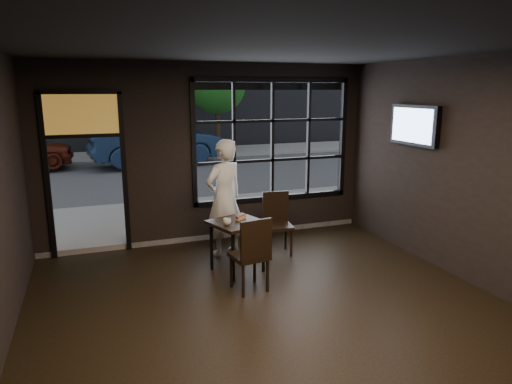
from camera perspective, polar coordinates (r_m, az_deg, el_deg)
name	(u,v)px	position (r m, az deg, el deg)	size (l,w,h in m)	color
floor	(289,331)	(5.56, 4.10, -16.90)	(6.00, 7.00, 0.02)	black
ceiling	(294,41)	(4.86, 4.73, 18.29)	(6.00, 7.00, 0.02)	black
wall_right	(500,178)	(6.76, 28.22, 1.53)	(0.04, 7.00, 3.20)	black
window_frame	(272,141)	(8.58, 2.05, 6.45)	(3.06, 0.12, 2.28)	black
stained_transom	(82,114)	(7.91, -20.97, 9.10)	(1.20, 0.06, 0.70)	orange
street_asphalt	(125,136)	(28.60, -16.08, 6.69)	(60.00, 41.00, 0.04)	#545456
cafe_table	(237,246)	(7.02, -2.35, -6.76)	(0.73, 0.73, 0.79)	black
chair_near	(249,253)	(6.32, -0.87, -7.67)	(0.46, 0.46, 1.06)	black
chair_window	(278,224)	(7.70, 2.80, -4.02)	(0.45, 0.45, 1.04)	black
man	(224,198)	(7.57, -4.00, -0.74)	(0.71, 0.47, 1.95)	silver
hotdog	(241,217)	(7.00, -1.92, -3.20)	(0.20, 0.08, 0.06)	tan
cup	(227,222)	(6.73, -3.63, -3.72)	(0.12, 0.12, 0.10)	silver
tv	(414,125)	(7.86, 19.16, 7.89)	(0.13, 1.11, 0.65)	black
navy_car	(157,142)	(17.03, -12.28, 6.17)	(1.65, 4.74, 1.56)	#162946
maroon_car	(7,149)	(17.36, -28.65, 4.74)	(1.64, 4.07, 1.39)	#5D1D10
tree_left	(93,77)	(18.92, -19.75, 13.40)	(2.66, 2.66, 4.55)	#332114
tree_right	(217,85)	(19.70, -4.91, 13.17)	(2.42, 2.42, 4.13)	#332114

